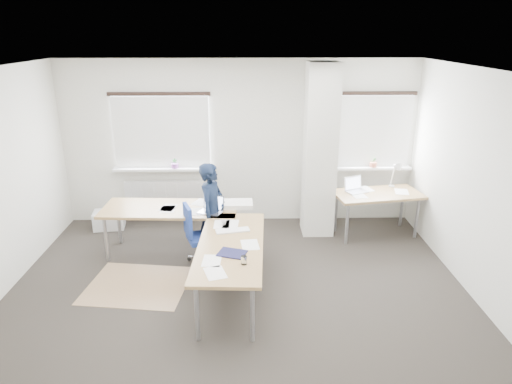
{
  "coord_description": "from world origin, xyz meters",
  "views": [
    {
      "loc": [
        0.14,
        -5.11,
        3.22
      ],
      "look_at": [
        0.26,
        0.9,
        1.08
      ],
      "focal_mm": 32.0,
      "sensor_mm": 36.0,
      "label": 1
    }
  ],
  "objects_px": {
    "desk_side": "(377,195)",
    "person": "(212,212)",
    "task_chair": "(201,247)",
    "desk_main": "(202,226)"
  },
  "relations": [
    {
      "from": "desk_side",
      "to": "task_chair",
      "type": "distance_m",
      "value": 2.99
    },
    {
      "from": "task_chair",
      "to": "person",
      "type": "xyz_separation_m",
      "value": [
        0.17,
        0.19,
        0.47
      ]
    },
    {
      "from": "task_chair",
      "to": "person",
      "type": "distance_m",
      "value": 0.54
    },
    {
      "from": "desk_main",
      "to": "desk_side",
      "type": "xyz_separation_m",
      "value": [
        2.74,
        1.2,
        -0.01
      ]
    },
    {
      "from": "desk_main",
      "to": "person",
      "type": "relative_size",
      "value": 1.85
    },
    {
      "from": "desk_main",
      "to": "desk_side",
      "type": "relative_size",
      "value": 1.8
    },
    {
      "from": "desk_side",
      "to": "desk_main",
      "type": "bearing_deg",
      "value": -166.38
    },
    {
      "from": "task_chair",
      "to": "desk_side",
      "type": "bearing_deg",
      "value": -0.84
    },
    {
      "from": "desk_side",
      "to": "person",
      "type": "xyz_separation_m",
      "value": [
        -2.63,
        -0.78,
        0.05
      ]
    },
    {
      "from": "task_chair",
      "to": "person",
      "type": "relative_size",
      "value": 0.63
    }
  ]
}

